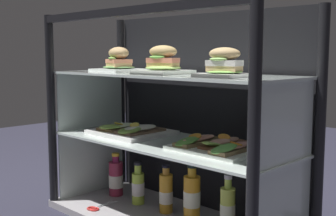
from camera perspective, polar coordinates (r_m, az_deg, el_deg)
name	(u,v)px	position (r m, az deg, el deg)	size (l,w,h in m)	color
case_frame	(185,109)	(1.95, 2.17, -0.09)	(1.18, 0.47, 0.92)	black
riser_lower_tier	(168,182)	(1.94, 0.00, -9.42)	(1.10, 0.39, 0.33)	silver
shelf_lower_glass	(168,143)	(1.90, 0.00, -4.50)	(1.12, 0.41, 0.01)	silver
riser_upper_tier	(168,109)	(1.87, 0.00, -0.15)	(1.10, 0.39, 0.28)	silver
shelf_upper_glass	(168,75)	(1.86, 0.00, 4.27)	(1.12, 0.41, 0.01)	silver
plated_roll_sandwich_center	(119,62)	(2.11, -6.34, 5.85)	(0.20, 0.20, 0.11)	white
plated_roll_sandwich_mid_right	(163,64)	(1.85, -0.65, 5.71)	(0.20, 0.20, 0.12)	white
plated_roll_sandwich_far_right	(224,65)	(1.61, 7.24, 5.48)	(0.17, 0.17, 0.11)	white
open_sandwich_tray_left_of_center	(130,130)	(2.07, -4.86, -2.86)	(0.34, 0.29, 0.06)	white
open_sandwich_tray_far_left	(218,145)	(1.74, 6.39, -4.79)	(0.34, 0.31, 0.06)	white
juice_bottle_back_left	(116,178)	(2.29, -6.69, -8.93)	(0.07, 0.07, 0.22)	#972842
juice_bottle_back_center	(138,187)	(2.15, -3.86, -10.05)	(0.06, 0.06, 0.20)	#B5D543
juice_bottle_front_fourth	(166,193)	(2.03, -0.25, -10.85)	(0.06, 0.06, 0.22)	gold
juice_bottle_front_second	(192,197)	(1.92, 3.08, -11.38)	(0.07, 0.07, 0.25)	orange
juice_bottle_near_post	(228,209)	(1.83, 7.65, -12.75)	(0.06, 0.06, 0.24)	#BDCD50
kitchen_scissors	(96,208)	(2.14, -9.19, -12.48)	(0.09, 0.18, 0.01)	silver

